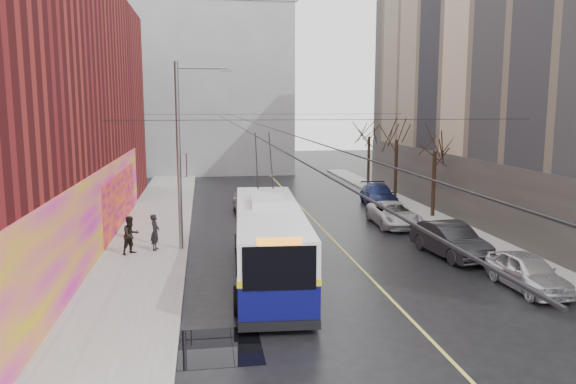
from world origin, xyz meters
The scene contains 20 objects.
ground centered at (0.00, 0.00, 0.00)m, with size 140.00×140.00×0.00m, color black.
sidewalk_left centered at (-8.00, 12.00, 0.07)m, with size 4.00×60.00×0.15m, color gray.
sidewalk_right centered at (9.00, 12.00, 0.07)m, with size 2.00×60.00×0.15m, color gray.
lane_line centered at (1.50, 14.00, 0.00)m, with size 0.12×50.00×0.01m, color #BFB74C.
building_far centered at (-6.00, 44.99, 9.02)m, with size 20.50×12.10×18.00m.
streetlight_pole centered at (-6.14, 10.00, 4.85)m, with size 2.65×0.60×9.00m.
catenary_wires centered at (-2.54, 14.77, 6.25)m, with size 18.00×60.00×0.22m.
tree_near centered at (9.00, 16.00, 4.98)m, with size 3.20×3.20×6.40m.
tree_mid centered at (9.00, 23.00, 5.25)m, with size 3.20×3.20×6.68m.
tree_far centered at (9.00, 30.00, 5.14)m, with size 3.20×3.20×6.57m.
puddle centered at (-4.84, -1.22, 0.00)m, with size 2.52×2.75×0.01m, color black.
pigeons_flying centered at (-2.79, 10.76, 7.08)m, with size 3.37×1.70×2.42m.
trolleybus centered at (-2.60, 5.13, 1.58)m, with size 3.36×12.10×5.67m.
parked_car_a centered at (7.00, 2.25, 0.70)m, with size 1.65×4.11×1.40m, color silver.
parked_car_b centered at (6.14, 7.20, 0.79)m, with size 1.67×4.78×1.57m, color #242326.
parked_car_c centered at (5.80, 14.13, 0.69)m, with size 2.28×4.95×1.38m, color #BABABC.
parked_car_d centered at (7.00, 20.82, 0.74)m, with size 2.07×5.08×1.48m, color navy.
following_car centered at (-2.32, 19.37, 0.78)m, with size 1.84×4.56×1.56m, color silver.
pedestrian_a centered at (-7.51, 9.92, 1.01)m, with size 0.63×0.41×1.73m, color black.
pedestrian_b centered at (-8.56, 9.34, 1.04)m, with size 0.87×0.67×1.78m, color black.
Camera 1 is at (-5.14, -16.84, 6.96)m, focal length 35.00 mm.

